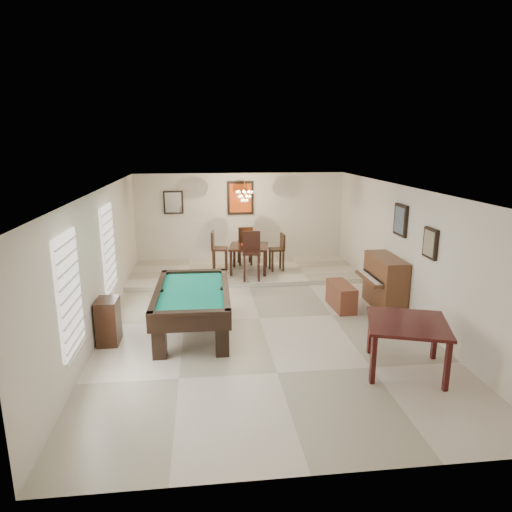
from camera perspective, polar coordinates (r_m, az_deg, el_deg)
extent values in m
cube|color=beige|center=(9.29, 0.43, -7.86)|extent=(6.00, 9.00, 0.02)
cube|color=silver|center=(13.27, -1.95, 4.72)|extent=(6.00, 0.04, 2.60)
cube|color=silver|center=(4.72, 7.37, -13.38)|extent=(6.00, 0.04, 2.60)
cube|color=silver|center=(9.03, -18.80, -0.54)|extent=(0.04, 9.00, 2.60)
cube|color=silver|center=(9.71, 18.30, 0.50)|extent=(0.04, 9.00, 2.60)
cube|color=white|center=(8.66, 0.46, 8.37)|extent=(6.00, 9.00, 0.04)
cube|color=beige|center=(12.33, -1.42, -1.93)|extent=(6.00, 2.50, 0.12)
cube|color=white|center=(6.95, -22.29, -4.30)|extent=(0.06, 1.00, 1.70)
cube|color=white|center=(9.57, -17.95, 0.95)|extent=(0.06, 1.00, 1.70)
cube|color=brown|center=(9.92, 10.60, -4.94)|extent=(0.42, 0.99, 0.54)
cube|color=black|center=(8.50, -17.97, -7.75)|extent=(0.36, 0.54, 0.80)
cube|color=#D84C14|center=(13.15, -1.96, 7.27)|extent=(0.75, 0.06, 0.95)
cube|color=white|center=(13.14, -10.29, 6.61)|extent=(0.55, 0.06, 0.65)
cube|color=slate|center=(9.85, 17.63, 4.30)|extent=(0.06, 0.55, 0.65)
cube|color=gray|center=(8.74, 20.97, 1.50)|extent=(0.06, 0.45, 0.55)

